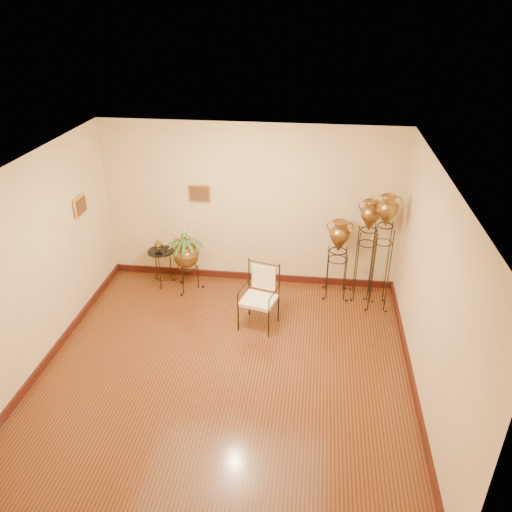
# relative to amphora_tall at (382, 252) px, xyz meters

# --- Properties ---
(ground) EXTENTS (5.00, 5.00, 0.00)m
(ground) POSITION_rel_amphora_tall_xyz_m (-2.15, -1.88, -1.00)
(ground) COLOR brown
(ground) RESTS_ON ground
(room_shell) EXTENTS (5.02, 5.02, 2.81)m
(room_shell) POSITION_rel_amphora_tall_xyz_m (-2.16, -1.87, 0.74)
(room_shell) COLOR beige
(room_shell) RESTS_ON ground
(amphora_tall) EXTENTS (0.40, 0.40, 1.95)m
(amphora_tall) POSITION_rel_amphora_tall_xyz_m (0.00, 0.00, 0.00)
(amphora_tall) COLOR black
(amphora_tall) RESTS_ON ground
(amphora_mid) EXTENTS (0.47, 0.47, 1.76)m
(amphora_mid) POSITION_rel_amphora_tall_xyz_m (-0.21, 0.27, -0.11)
(amphora_mid) COLOR black
(amphora_mid) RESTS_ON ground
(amphora_short) EXTENTS (0.43, 0.43, 1.39)m
(amphora_short) POSITION_rel_amphora_tall_xyz_m (-0.66, 0.27, -0.31)
(amphora_short) COLOR black
(amphora_short) RESTS_ON ground
(planter_urn) EXTENTS (0.74, 0.74, 1.26)m
(planter_urn) POSITION_rel_amphora_tall_xyz_m (-3.18, 0.13, -0.29)
(planter_urn) COLOR black
(planter_urn) RESTS_ON ground
(armchair) EXTENTS (0.67, 0.64, 1.00)m
(armchair) POSITION_rel_amphora_tall_xyz_m (-1.83, -0.79, -0.49)
(armchair) COLOR black
(armchair) RESTS_ON ground
(side_table) EXTENTS (0.53, 0.53, 0.81)m
(side_table) POSITION_rel_amphora_tall_xyz_m (-3.66, 0.27, -0.66)
(side_table) COLOR black
(side_table) RESTS_ON ground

